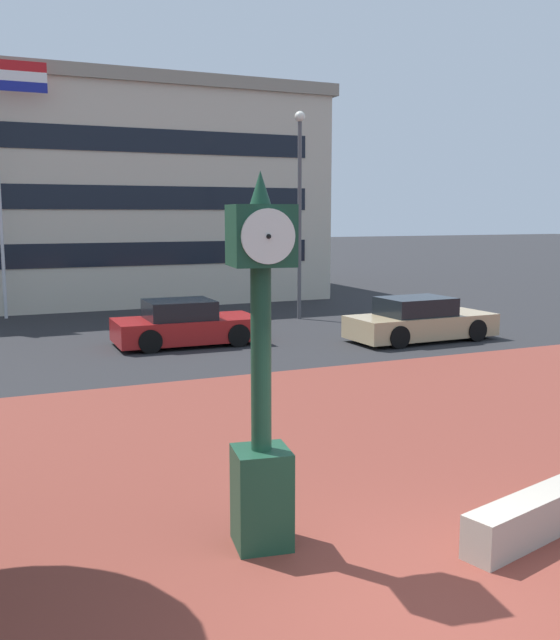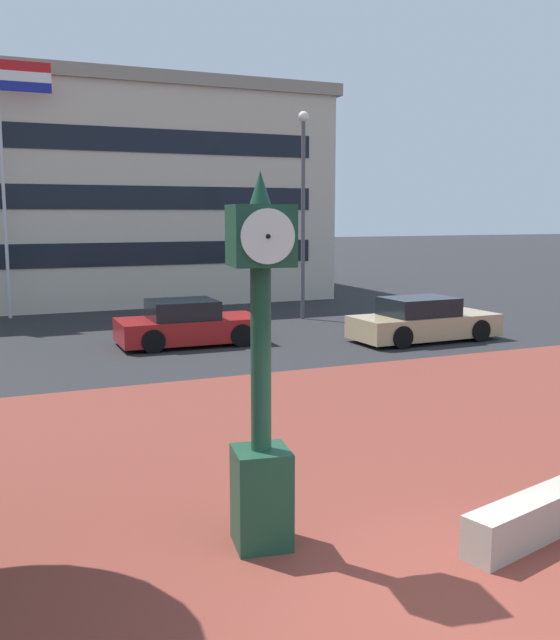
% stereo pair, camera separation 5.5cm
% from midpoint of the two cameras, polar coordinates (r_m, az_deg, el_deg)
% --- Properties ---
extents(ground_plane, '(200.00, 200.00, 0.00)m').
position_cam_midpoint_polar(ground_plane, '(7.43, 13.22, -21.34)').
color(ground_plane, '#262628').
extents(plaza_brick_paving, '(44.00, 13.99, 0.01)m').
position_cam_midpoint_polar(plaza_brick_paving, '(9.74, 2.37, -13.66)').
color(plaza_brick_paving, brown).
rests_on(plaza_brick_paving, ground).
extents(planter_wall, '(3.20, 1.19, 0.50)m').
position_cam_midpoint_polar(planter_wall, '(9.35, 21.46, -13.61)').
color(planter_wall, '#ADA393').
rests_on(planter_wall, ground).
extents(street_clock, '(0.74, 0.78, 4.11)m').
position_cam_midpoint_polar(street_clock, '(7.79, -1.32, -5.10)').
color(street_clock, '#19422D').
rests_on(street_clock, ground).
extents(car_street_mid, '(4.05, 2.04, 1.28)m').
position_cam_midpoint_polar(car_street_mid, '(20.45, -7.25, -0.37)').
color(car_street_mid, maroon).
rests_on(car_street_mid, ground).
extents(car_street_far, '(4.42, 1.94, 1.28)m').
position_cam_midpoint_polar(car_street_far, '(21.34, 11.37, -0.10)').
color(car_street_far, tan).
rests_on(car_street_far, ground).
extents(flagpole_secondary, '(1.84, 0.14, 9.17)m').
position_cam_midpoint_polar(flagpole_secondary, '(27.16, -20.71, 11.78)').
color(flagpole_secondary, silver).
rests_on(flagpole_secondary, ground).
extents(civic_building, '(25.89, 14.54, 9.10)m').
position_cam_midpoint_polar(civic_building, '(34.84, -20.58, 9.33)').
color(civic_building, beige).
rests_on(civic_building, ground).
extents(street_lamp_post, '(0.36, 0.36, 7.14)m').
position_cam_midpoint_polar(street_lamp_post, '(25.17, 1.91, 9.90)').
color(street_lamp_post, '#4C4C51').
rests_on(street_lamp_post, ground).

